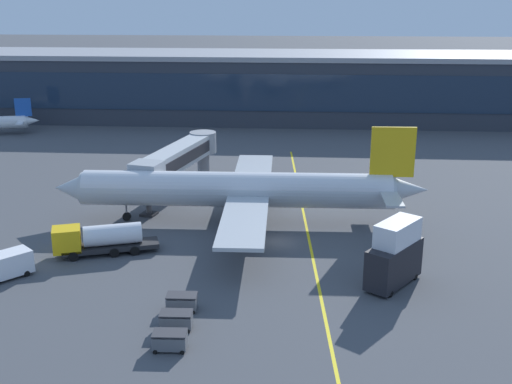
% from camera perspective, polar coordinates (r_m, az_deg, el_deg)
% --- Properties ---
extents(ground_plane, '(700.00, 700.00, 0.00)m').
position_cam_1_polar(ground_plane, '(70.93, 1.76, -4.47)').
color(ground_plane, '#47494F').
extents(apron_lead_in_line, '(5.71, 79.84, 0.01)m').
position_cam_1_polar(apron_lead_in_line, '(72.75, 4.70, -3.94)').
color(apron_lead_in_line, yellow).
rests_on(apron_lead_in_line, ground_plane).
extents(terminal_building, '(203.07, 20.94, 14.22)m').
position_cam_1_polar(terminal_building, '(140.39, -5.03, 9.48)').
color(terminal_building, '#2D333D').
rests_on(terminal_building, ground_plane).
extents(main_airliner, '(44.52, 35.27, 11.84)m').
position_cam_1_polar(main_airliner, '(75.44, -1.54, 0.24)').
color(main_airliner, '#B2B7BC').
rests_on(main_airliner, ground_plane).
extents(jet_bridge, '(8.34, 21.39, 6.85)m').
position_cam_1_polar(jet_bridge, '(87.07, -6.85, 3.15)').
color(jet_bridge, '#B2B7BC').
rests_on(jet_bridge, ground_plane).
extents(fuel_tanker, '(11.04, 5.79, 3.25)m').
position_cam_1_polar(fuel_tanker, '(68.97, -13.90, -4.09)').
color(fuel_tanker, '#232326').
rests_on(fuel_tanker, ground_plane).
extents(catering_lift, '(6.03, 6.96, 6.30)m').
position_cam_1_polar(catering_lift, '(61.15, 12.34, -5.48)').
color(catering_lift, black).
rests_on(catering_lift, ground_plane).
extents(pushback_tug, '(4.00, 4.44, 1.40)m').
position_cam_1_polar(pushback_tug, '(69.61, 12.82, -4.61)').
color(pushback_tug, black).
rests_on(pushback_tug, ground_plane).
extents(lavatory_truck, '(5.61, 5.83, 2.50)m').
position_cam_1_polar(lavatory_truck, '(66.18, -21.84, -6.12)').
color(lavatory_truck, white).
rests_on(lavatory_truck, ground_plane).
extents(baggage_cart_0, '(2.71, 1.71, 1.48)m').
position_cam_1_polar(baggage_cart_0, '(50.92, -7.72, -13.03)').
color(baggage_cart_0, '#595B60').
rests_on(baggage_cart_0, ground_plane).
extents(baggage_cart_1, '(2.71, 1.71, 1.48)m').
position_cam_1_polar(baggage_cart_1, '(53.66, -7.16, -11.30)').
color(baggage_cart_1, '#595B60').
rests_on(baggage_cart_1, ground_plane).
extents(baggage_cart_2, '(2.71, 1.71, 1.48)m').
position_cam_1_polar(baggage_cart_2, '(56.45, -6.66, -9.75)').
color(baggage_cart_2, '#595B60').
rests_on(baggage_cart_2, ground_plane).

